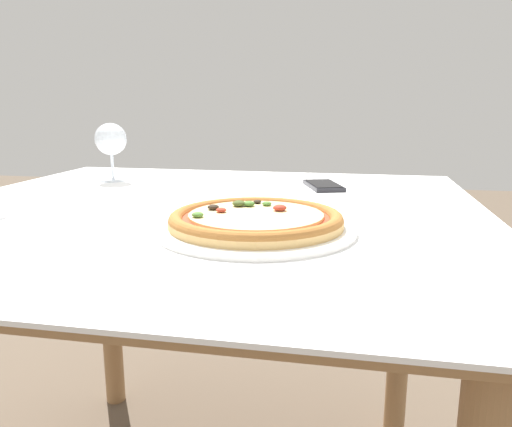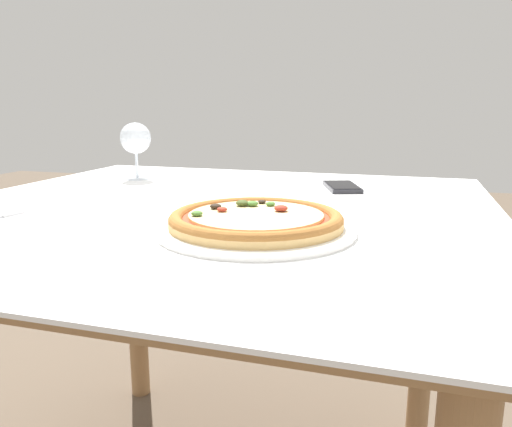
# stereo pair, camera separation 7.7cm
# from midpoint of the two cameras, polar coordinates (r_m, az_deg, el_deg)

# --- Properties ---
(dining_table) EXTENTS (1.10, 1.08, 0.75)m
(dining_table) POSITION_cam_midpoint_polar(r_m,az_deg,el_deg) (1.02, -8.47, -4.44)
(dining_table) COLOR #997047
(dining_table) RESTS_ON ground_plane
(pizza_plate) EXTENTS (0.32, 0.32, 0.04)m
(pizza_plate) POSITION_cam_midpoint_polar(r_m,az_deg,el_deg) (0.79, -2.81, -0.96)
(pizza_plate) COLOR white
(pizza_plate) RESTS_ON dining_table
(wine_glass_far_left) EXTENTS (0.08, 0.08, 0.15)m
(wine_glass_far_left) POSITION_cam_midpoint_polar(r_m,az_deg,el_deg) (1.38, -17.83, 7.92)
(wine_glass_far_left) COLOR silver
(wine_glass_far_left) RESTS_ON dining_table
(cell_phone) EXTENTS (0.11, 0.16, 0.01)m
(cell_phone) POSITION_cam_midpoint_polar(r_m,az_deg,el_deg) (1.22, 5.91, 3.20)
(cell_phone) COLOR #232328
(cell_phone) RESTS_ON dining_table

